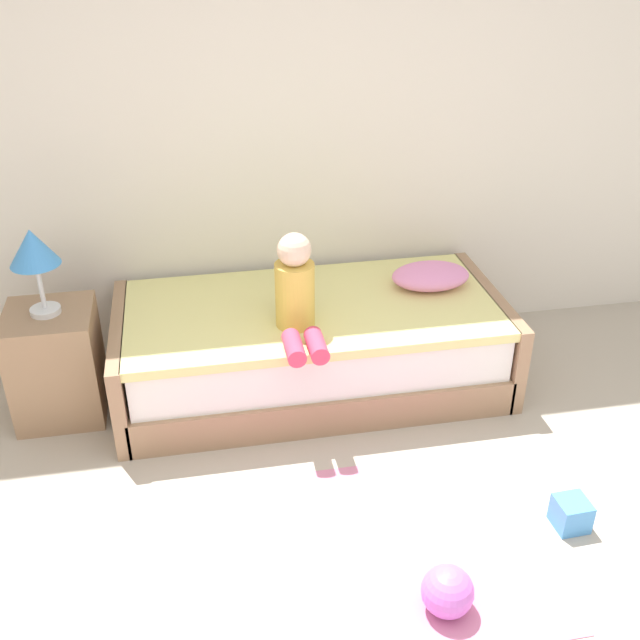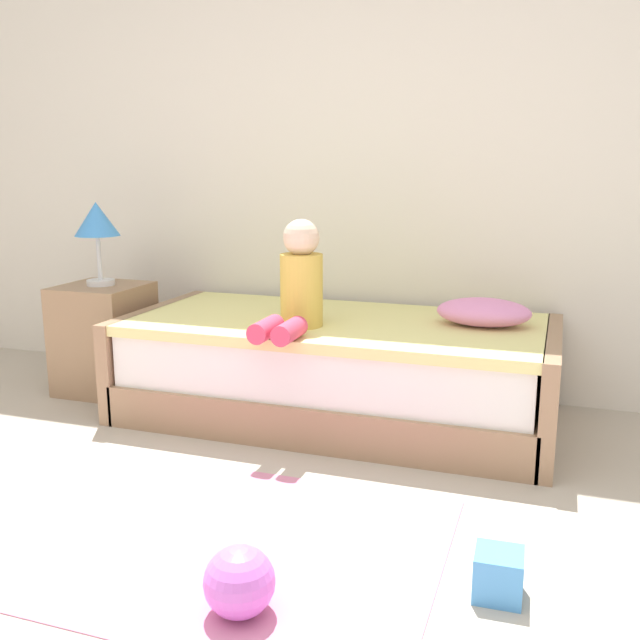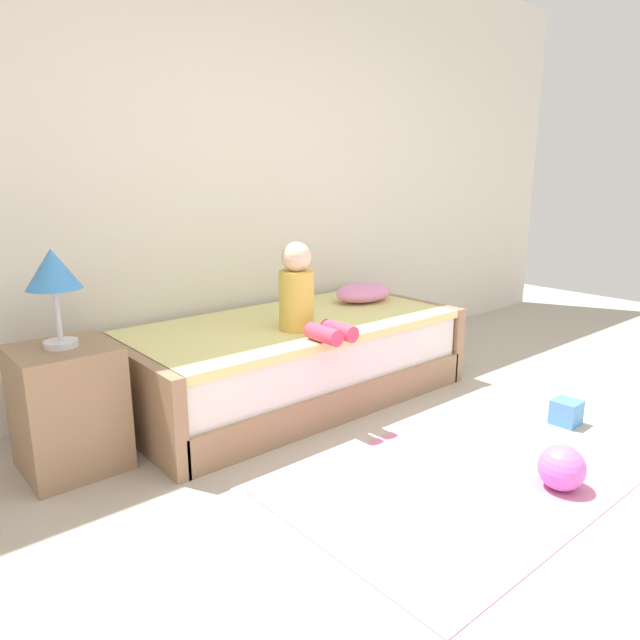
{
  "view_description": "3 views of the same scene",
  "coord_description": "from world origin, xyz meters",
  "px_view_note": "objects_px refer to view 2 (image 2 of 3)",
  "views": [
    {
      "loc": [
        -0.59,
        -1.47,
        2.41
      ],
      "look_at": [
        0.02,
        1.75,
        0.55
      ],
      "focal_mm": 41.91,
      "sensor_mm": 36.0,
      "label": 1
    },
    {
      "loc": [
        1.04,
        -1.24,
        1.24
      ],
      "look_at": [
        0.02,
        1.75,
        0.55
      ],
      "focal_mm": 39.76,
      "sensor_mm": 36.0,
      "label": 2
    },
    {
      "loc": [
        -2.07,
        -0.7,
        1.37
      ],
      "look_at": [
        0.02,
        1.75,
        0.55
      ],
      "focal_mm": 32.47,
      "sensor_mm": 36.0,
      "label": 3
    }
  ],
  "objects_px": {
    "nightstand": "(105,338)",
    "toy_ball": "(239,582)",
    "table_lamp": "(97,223)",
    "toy_block": "(498,574)",
    "child_figure": "(298,285)",
    "pillow": "(484,312)",
    "bed": "(336,369)"
  },
  "relations": [
    {
      "from": "bed",
      "to": "toy_ball",
      "type": "distance_m",
      "value": 1.65
    },
    {
      "from": "table_lamp",
      "to": "toy_ball",
      "type": "height_order",
      "value": "table_lamp"
    },
    {
      "from": "toy_ball",
      "to": "toy_block",
      "type": "bearing_deg",
      "value": 25.57
    },
    {
      "from": "table_lamp",
      "to": "toy_block",
      "type": "distance_m",
      "value": 2.75
    },
    {
      "from": "nightstand",
      "to": "toy_block",
      "type": "height_order",
      "value": "nightstand"
    },
    {
      "from": "bed",
      "to": "nightstand",
      "type": "xyz_separation_m",
      "value": [
        -1.35,
        -0.01,
        0.05
      ]
    },
    {
      "from": "table_lamp",
      "to": "child_figure",
      "type": "relative_size",
      "value": 0.88
    },
    {
      "from": "toy_block",
      "to": "nightstand",
      "type": "bearing_deg",
      "value": 150.26
    },
    {
      "from": "nightstand",
      "to": "pillow",
      "type": "height_order",
      "value": "pillow"
    },
    {
      "from": "nightstand",
      "to": "pillow",
      "type": "distance_m",
      "value": 2.07
    },
    {
      "from": "bed",
      "to": "child_figure",
      "type": "xyz_separation_m",
      "value": [
        -0.12,
        -0.23,
        0.46
      ]
    },
    {
      "from": "child_figure",
      "to": "bed",
      "type": "bearing_deg",
      "value": 63.21
    },
    {
      "from": "pillow",
      "to": "toy_ball",
      "type": "bearing_deg",
      "value": -104.97
    },
    {
      "from": "child_figure",
      "to": "pillow",
      "type": "xyz_separation_m",
      "value": [
        0.81,
        0.33,
        -0.14
      ]
    },
    {
      "from": "bed",
      "to": "table_lamp",
      "type": "xyz_separation_m",
      "value": [
        -1.35,
        -0.01,
        0.69
      ]
    },
    {
      "from": "bed",
      "to": "toy_ball",
      "type": "bearing_deg",
      "value": -81.84
    },
    {
      "from": "toy_ball",
      "to": "table_lamp",
      "type": "bearing_deg",
      "value": 134.37
    },
    {
      "from": "child_figure",
      "to": "pillow",
      "type": "distance_m",
      "value": 0.89
    },
    {
      "from": "table_lamp",
      "to": "pillow",
      "type": "relative_size",
      "value": 1.02
    },
    {
      "from": "toy_ball",
      "to": "toy_block",
      "type": "distance_m",
      "value": 0.76
    },
    {
      "from": "bed",
      "to": "toy_ball",
      "type": "relative_size",
      "value": 10.36
    },
    {
      "from": "child_figure",
      "to": "toy_ball",
      "type": "relative_size",
      "value": 2.5
    },
    {
      "from": "table_lamp",
      "to": "toy_block",
      "type": "height_order",
      "value": "table_lamp"
    },
    {
      "from": "nightstand",
      "to": "toy_ball",
      "type": "height_order",
      "value": "nightstand"
    },
    {
      "from": "bed",
      "to": "nightstand",
      "type": "height_order",
      "value": "nightstand"
    },
    {
      "from": "toy_ball",
      "to": "bed",
      "type": "bearing_deg",
      "value": 98.16
    },
    {
      "from": "toy_block",
      "to": "bed",
      "type": "bearing_deg",
      "value": 125.02
    },
    {
      "from": "nightstand",
      "to": "pillow",
      "type": "xyz_separation_m",
      "value": [
        2.05,
        0.11,
        0.26
      ]
    },
    {
      "from": "pillow",
      "to": "toy_block",
      "type": "relative_size",
      "value": 3.13
    },
    {
      "from": "table_lamp",
      "to": "toy_block",
      "type": "xyz_separation_m",
      "value": [
        2.26,
        -1.29,
        -0.87
      ]
    },
    {
      "from": "child_figure",
      "to": "toy_ball",
      "type": "bearing_deg",
      "value": -76.02
    },
    {
      "from": "bed",
      "to": "child_figure",
      "type": "relative_size",
      "value": 4.14
    }
  ]
}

